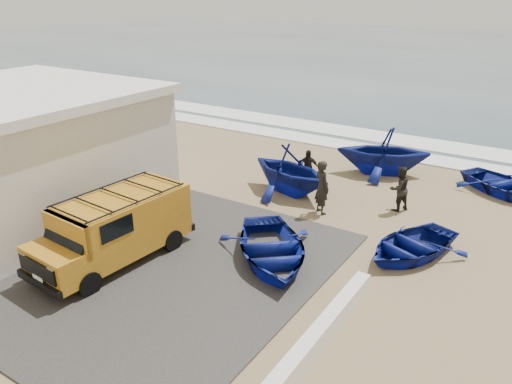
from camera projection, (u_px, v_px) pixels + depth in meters
The scene contains 16 objects.
ground at pixel (213, 243), 15.77m from camera, with size 160.00×160.00×0.00m, color #8F7753.
slab at pixel (121, 251), 15.20m from camera, with size 12.00×10.00×0.05m, color #3B3936.
ocean at pixel (499, 55), 59.32m from camera, with size 180.00×88.00×0.01m, color #385166.
surf_line at pixel (358, 147), 25.09m from camera, with size 180.00×1.60×0.06m, color white.
surf_wash at pixel (375, 136), 27.04m from camera, with size 180.00×2.20×0.04m, color white.
building at pixel (2, 154), 17.15m from camera, with size 8.40×9.40×4.30m.
parapet at pixel (312, 345), 10.83m from camera, with size 0.35×6.00×0.55m, color silver.
van at pixel (116, 226), 14.37m from camera, with size 2.20×4.87×2.04m.
boat_near_left at pixel (271, 249), 14.54m from camera, with size 2.88×4.03×0.84m, color navy.
boat_near_right at pixel (411, 245), 14.88m from camera, with size 2.44×3.42×0.71m, color navy.
boat_mid_left at pixel (290, 169), 19.28m from camera, with size 3.17×3.67×1.93m, color navy.
boat_far_left at pixel (383, 151), 21.28m from camera, with size 3.34×3.87×2.04m, color navy.
boat_far_right at pixel (506, 185), 19.31m from camera, with size 2.63×3.68×0.76m, color navy.
fisherman_front at pixel (322, 187), 17.50m from camera, with size 0.71×0.47×1.95m, color black.
fisherman_middle at pixel (399, 189), 17.79m from camera, with size 0.80×0.63×1.65m, color black.
fisherman_back at pixel (307, 168), 19.98m from camera, with size 0.90×0.37×1.53m, color black.
Camera 1 is at (8.72, -11.01, 7.47)m, focal length 35.00 mm.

